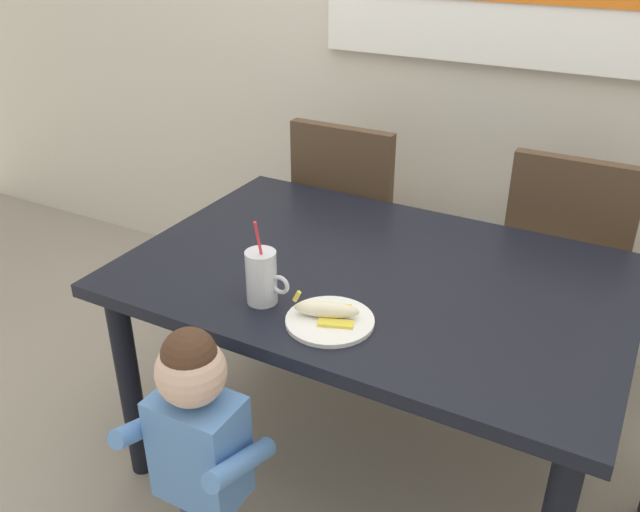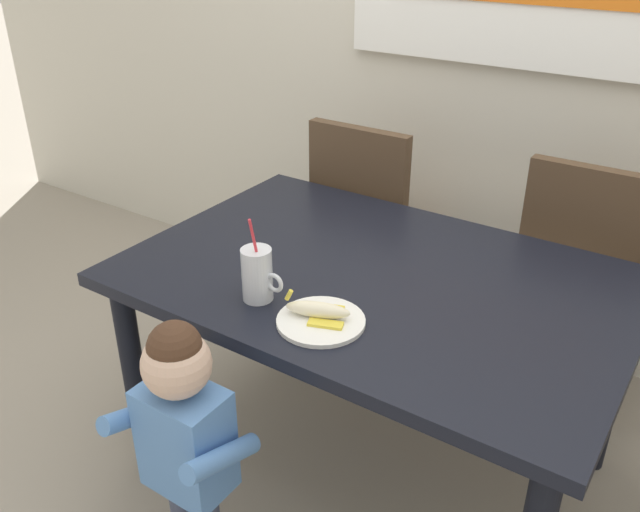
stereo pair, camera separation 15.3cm
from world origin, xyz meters
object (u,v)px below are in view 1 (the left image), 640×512
at_px(dining_chair_left, 353,218).
at_px(snack_plate, 330,321).
at_px(toddler_standing, 198,437).
at_px(milk_cup, 262,280).
at_px(dining_chair_right, 566,259).
at_px(dining_table, 374,297).
at_px(peeled_banana, 327,310).

xyz_separation_m(dining_chair_left, snack_plate, (0.41, -0.99, 0.20)).
xyz_separation_m(toddler_standing, milk_cup, (-0.01, 0.33, 0.27)).
bearing_deg(dining_chair_right, dining_chair_left, 3.44).
xyz_separation_m(dining_chair_right, milk_cup, (-0.64, -1.04, 0.26)).
relative_size(dining_table, dining_chair_left, 1.51).
bearing_deg(peeled_banana, dining_table, 90.06).
bearing_deg(dining_chair_left, dining_chair_right, -176.56).
distance_m(dining_table, dining_chair_left, 0.80).
height_order(dining_chair_right, milk_cup, milk_cup).
distance_m(dining_chair_left, milk_cup, 1.04).
xyz_separation_m(dining_table, milk_cup, (-0.20, -0.30, 0.16)).
bearing_deg(snack_plate, peeled_banana, 152.17).
bearing_deg(milk_cup, peeled_banana, 0.05).
distance_m(dining_chair_right, toddler_standing, 1.50).
height_order(dining_chair_left, peeled_banana, dining_chair_left).
distance_m(dining_chair_right, peeled_banana, 1.15).
bearing_deg(dining_chair_right, snack_plate, 67.71).
height_order(dining_table, dining_chair_left, dining_chair_left).
bearing_deg(dining_table, milk_cup, -122.80).
bearing_deg(dining_chair_right, dining_table, 58.96).
bearing_deg(peeled_banana, snack_plate, -27.83).
xyz_separation_m(dining_chair_left, peeled_banana, (0.40, -0.98, 0.22)).
bearing_deg(dining_table, snack_plate, -87.56).
xyz_separation_m(dining_chair_left, toddler_standing, (0.22, -1.32, -0.02)).
distance_m(dining_table, milk_cup, 0.39).
height_order(toddler_standing, peeled_banana, toddler_standing).
distance_m(toddler_standing, milk_cup, 0.43).
bearing_deg(dining_chair_left, milk_cup, 101.79).
height_order(dining_table, dining_chair_right, dining_chair_right).
relative_size(dining_table, peeled_banana, 8.26).
xyz_separation_m(dining_table, dining_chair_right, (0.44, 0.73, -0.10)).
height_order(dining_chair_left, milk_cup, milk_cup).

